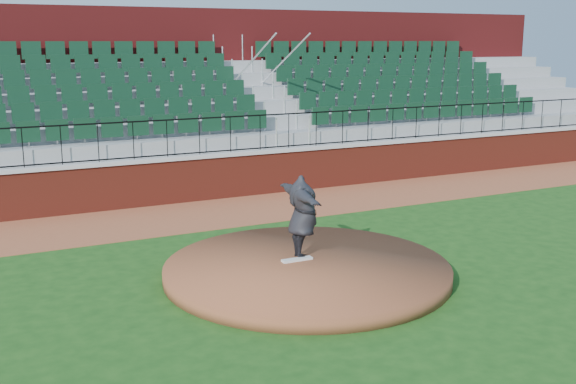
% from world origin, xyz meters
% --- Properties ---
extents(ground, '(90.00, 90.00, 0.00)m').
position_xyz_m(ground, '(0.00, 0.00, 0.00)').
color(ground, '#184212').
rests_on(ground, ground).
extents(warning_track, '(34.00, 3.20, 0.01)m').
position_xyz_m(warning_track, '(0.00, 5.40, 0.01)').
color(warning_track, brown).
rests_on(warning_track, ground).
extents(field_wall, '(34.00, 0.35, 1.20)m').
position_xyz_m(field_wall, '(0.00, 7.00, 0.60)').
color(field_wall, maroon).
rests_on(field_wall, ground).
extents(wall_cap, '(34.00, 0.45, 0.10)m').
position_xyz_m(wall_cap, '(0.00, 7.00, 1.25)').
color(wall_cap, '#B7B7B7').
rests_on(wall_cap, field_wall).
extents(wall_railing, '(34.00, 0.05, 1.00)m').
position_xyz_m(wall_railing, '(0.00, 7.00, 1.80)').
color(wall_railing, black).
rests_on(wall_railing, wall_cap).
extents(seating_stands, '(34.00, 5.10, 4.60)m').
position_xyz_m(seating_stands, '(0.00, 9.72, 2.30)').
color(seating_stands, gray).
rests_on(seating_stands, ground).
extents(concourse_wall, '(34.00, 0.50, 5.50)m').
position_xyz_m(concourse_wall, '(0.00, 12.52, 2.75)').
color(concourse_wall, maroon).
rests_on(concourse_wall, ground).
extents(pitchers_mound, '(5.43, 5.43, 0.25)m').
position_xyz_m(pitchers_mound, '(-0.39, -0.08, 0.12)').
color(pitchers_mound, brown).
rests_on(pitchers_mound, ground).
extents(pitching_rubber, '(0.62, 0.16, 0.04)m').
position_xyz_m(pitching_rubber, '(-0.46, 0.18, 0.27)').
color(pitching_rubber, silver).
rests_on(pitching_rubber, pitchers_mound).
extents(pitcher, '(0.82, 2.07, 1.64)m').
position_xyz_m(pitcher, '(-0.28, 0.32, 1.07)').
color(pitcher, black).
rests_on(pitcher, pitchers_mound).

